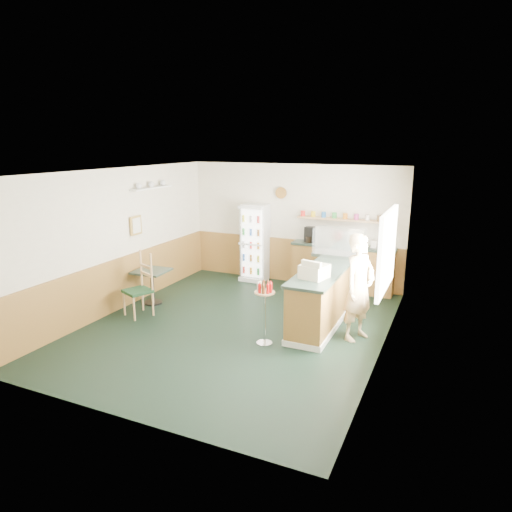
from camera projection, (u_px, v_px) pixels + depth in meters
The scene contains 13 objects.
ground at pixel (236, 326), 8.05m from camera, with size 6.00×6.00×0.00m, color black.
room_envelope at pixel (241, 233), 8.42m from camera, with size 5.04×6.02×2.72m.
service_counter at pixel (327, 294), 8.35m from camera, with size 0.68×3.01×1.01m.
back_counter at pixel (342, 266), 9.93m from camera, with size 2.24×0.42×1.69m.
drinks_fridge at pixel (255, 243), 10.60m from camera, with size 0.59×0.52×1.78m.
display_case at pixel (339, 242), 8.81m from camera, with size 0.96×0.50×0.54m.
cash_register at pixel (314, 271), 7.41m from camera, with size 0.39×0.41×0.22m, color beige.
shopkeeper at pixel (359, 288), 7.36m from camera, with size 0.59×0.42×1.76m, color tan.
condiment_stand at pixel (265, 303), 7.20m from camera, with size 0.33×0.33×1.03m.
newspaper_rack at pixel (310, 286), 8.51m from camera, with size 0.09×0.41×0.65m.
cafe_table at pixel (152, 280), 9.08m from camera, with size 0.66×0.66×0.70m.
cafe_chair at pixel (140, 282), 8.50m from camera, with size 0.59×0.59×1.20m.
dog_doorstop at pixel (296, 309), 8.57m from camera, with size 0.20×0.26×0.24m.
Camera 1 is at (3.39, -6.70, 3.17)m, focal length 32.00 mm.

